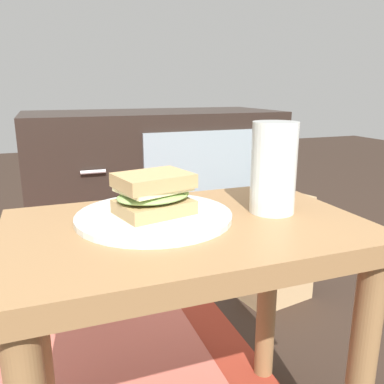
{
  "coord_description": "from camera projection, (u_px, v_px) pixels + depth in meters",
  "views": [
    {
      "loc": [
        -0.2,
        -0.56,
        0.67
      ],
      "look_at": [
        0.01,
        0.0,
        0.51
      ],
      "focal_mm": 37.1,
      "sensor_mm": 36.0,
      "label": 1
    }
  ],
  "objects": [
    {
      "name": "side_table",
      "position": [
        187.0,
        275.0,
        0.65
      ],
      "size": [
        0.56,
        0.36,
        0.46
      ],
      "color": "olive",
      "rests_on": "ground"
    },
    {
      "name": "tv_cabinet",
      "position": [
        155.0,
        184.0,
        1.6
      ],
      "size": [
        0.96,
        0.46,
        0.58
      ],
      "color": "black",
      "rests_on": "ground"
    },
    {
      "name": "plate",
      "position": [
        154.0,
        216.0,
        0.64
      ],
      "size": [
        0.25,
        0.25,
        0.01
      ],
      "primitive_type": "cylinder",
      "color": "silver",
      "rests_on": "side_table"
    },
    {
      "name": "sandwich_front",
      "position": [
        154.0,
        194.0,
        0.63
      ],
      "size": [
        0.14,
        0.12,
        0.07
      ],
      "color": "tan",
      "rests_on": "plate"
    },
    {
      "name": "beer_glass",
      "position": [
        273.0,
        170.0,
        0.67
      ],
      "size": [
        0.08,
        0.08,
        0.15
      ],
      "color": "silver",
      "rests_on": "side_table"
    },
    {
      "name": "paper_bag",
      "position": [
        277.0,
        250.0,
        1.26
      ],
      "size": [
        0.23,
        0.16,
        0.34
      ],
      "color": "tan",
      "rests_on": "ground"
    }
  ]
}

